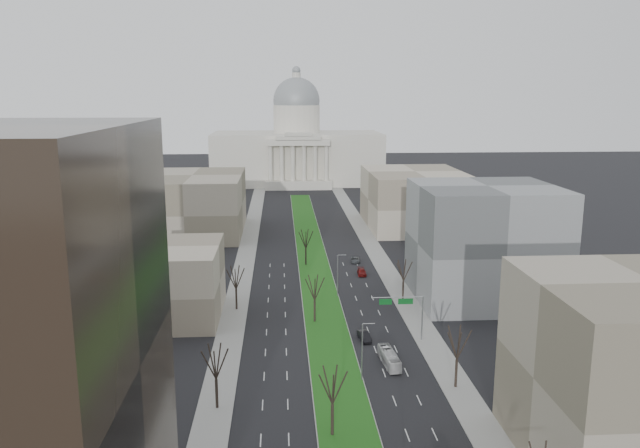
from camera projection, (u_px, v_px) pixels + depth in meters
name	position (u px, v px, depth m)	size (l,w,h in m)	color
ground	(314.00, 265.00, 156.97)	(600.00, 600.00, 0.00)	black
median	(314.00, 266.00, 155.96)	(8.00, 222.03, 0.20)	#999993
sidewalk_left	(237.00, 298.00, 131.44)	(5.00, 330.00, 0.15)	gray
sidewalk_right	(401.00, 295.00, 133.63)	(5.00, 330.00, 0.15)	gray
capitol	(297.00, 149.00, 299.73)	(80.00, 46.00, 55.00)	beige
building_beige_left	(152.00, 282.00, 119.28)	(26.00, 22.00, 14.00)	gray
building_grey_right	(484.00, 243.00, 129.28)	(28.00, 26.00, 24.00)	slate
building_far_left	(193.00, 204.00, 192.00)	(30.00, 40.00, 18.00)	gray
building_far_right	(414.00, 199.00, 201.26)	(30.00, 40.00, 18.00)	gray
tree_left_mid	(215.00, 361.00, 84.13)	(5.40, 5.40, 9.72)	black
tree_left_far	(236.00, 277.00, 123.23)	(5.28, 5.28, 9.50)	black
tree_right_mid	(458.00, 342.00, 90.16)	(5.52, 5.52, 9.94)	black
tree_right_far	(404.00, 270.00, 129.35)	(5.04, 5.04, 9.07)	black
tree_median_a	(332.00, 384.00, 77.27)	(5.40, 5.40, 9.72)	black
tree_median_b	(315.00, 287.00, 116.34)	(5.40, 5.40, 9.72)	black
tree_median_c	(306.00, 238.00, 155.41)	(5.40, 5.40, 9.72)	black
streetlamp_median_b	(363.00, 351.00, 92.73)	(1.90, 0.20, 9.16)	gray
streetlamp_median_c	(338.00, 275.00, 131.80)	(1.90, 0.20, 9.16)	gray
mast_arm_signs	(407.00, 307.00, 107.75)	(9.12, 0.24, 8.09)	gray
car_black	(364.00, 336.00, 109.04)	(1.62, 4.64, 1.53)	black
car_red	(362.00, 272.00, 148.32)	(1.95, 4.80, 1.39)	#630D0D
car_grey_far	(355.00, 260.00, 159.55)	(2.07, 4.49, 1.25)	#4B4F52
box_van	(389.00, 358.00, 99.06)	(1.92, 8.22, 2.29)	silver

